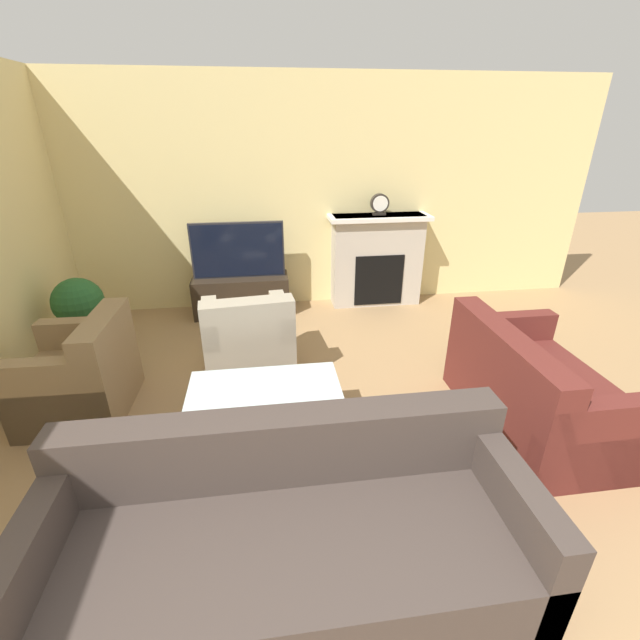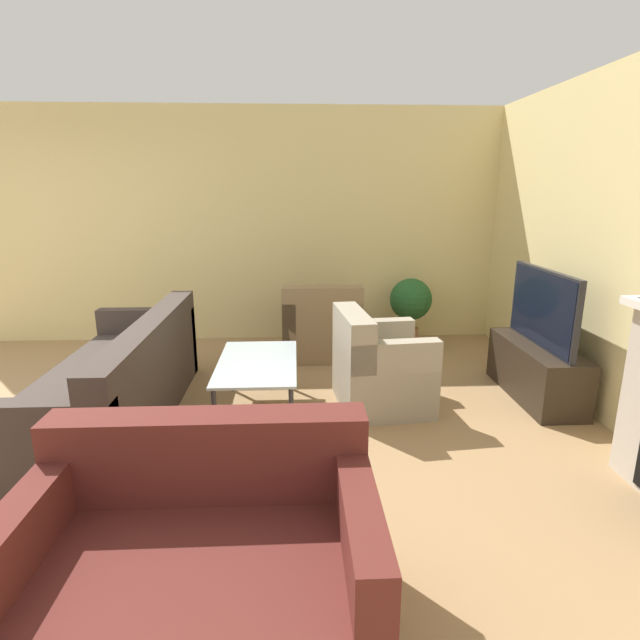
# 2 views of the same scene
# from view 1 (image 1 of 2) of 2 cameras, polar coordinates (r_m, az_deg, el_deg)

# --- Properties ---
(wall_back) EXTENTS (7.94, 0.06, 2.70)m
(wall_back) POSITION_cam_1_polar(r_m,az_deg,el_deg) (5.37, -5.38, 15.99)
(wall_back) COLOR beige
(wall_back) RESTS_ON ground_plane
(fireplace) EXTENTS (1.24, 0.38, 1.14)m
(fireplace) POSITION_cam_1_polar(r_m,az_deg,el_deg) (5.53, 7.57, 8.15)
(fireplace) COLOR #BCB2A3
(fireplace) RESTS_ON ground_plane
(tv_stand) EXTENTS (1.14, 0.42, 0.48)m
(tv_stand) POSITION_cam_1_polar(r_m,az_deg,el_deg) (5.35, -10.41, 3.28)
(tv_stand) COLOR #2D2319
(tv_stand) RESTS_ON ground_plane
(tv) EXTENTS (1.08, 0.06, 0.66)m
(tv) POSITION_cam_1_polar(r_m,az_deg,el_deg) (5.17, -10.89, 9.12)
(tv) COLOR #232328
(tv) RESTS_ON tv_stand
(couch_sectional) EXTENTS (2.33, 0.91, 0.82)m
(couch_sectional) POSITION_cam_1_polar(r_m,az_deg,el_deg) (2.39, -4.02, -27.19)
(couch_sectional) COLOR #3D332D
(couch_sectional) RESTS_ON ground_plane
(couch_loveseat) EXTENTS (0.91, 1.41, 0.82)m
(couch_loveseat) POSITION_cam_1_polar(r_m,az_deg,el_deg) (3.70, 26.69, -8.66)
(couch_loveseat) COLOR #5B231E
(couch_loveseat) RESTS_ON ground_plane
(armchair_by_window) EXTENTS (0.77, 0.84, 0.82)m
(armchair_by_window) POSITION_cam_1_polar(r_m,az_deg,el_deg) (3.97, -29.19, -6.72)
(armchair_by_window) COLOR #8C704C
(armchair_by_window) RESTS_ON ground_plane
(armchair_accent) EXTENTS (0.86, 0.79, 0.82)m
(armchair_accent) POSITION_cam_1_polar(r_m,az_deg,el_deg) (4.02, -9.49, -3.09)
(armchair_accent) COLOR #9E937F
(armchair_accent) RESTS_ON ground_plane
(coffee_table) EXTENTS (1.08, 0.62, 0.45)m
(coffee_table) POSITION_cam_1_polar(r_m,az_deg,el_deg) (3.11, -7.37, -9.79)
(coffee_table) COLOR #333338
(coffee_table) RESTS_ON ground_plane
(potted_plant) EXTENTS (0.48, 0.48, 0.79)m
(potted_plant) POSITION_cam_1_polar(r_m,az_deg,el_deg) (4.88, -29.46, 1.74)
(potted_plant) COLOR #AD704C
(potted_plant) RESTS_ON ground_plane
(mantel_clock) EXTENTS (0.22, 0.07, 0.25)m
(mantel_clock) POSITION_cam_1_polar(r_m,az_deg,el_deg) (5.37, 7.96, 15.07)
(mantel_clock) COLOR #28231E
(mantel_clock) RESTS_ON fireplace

